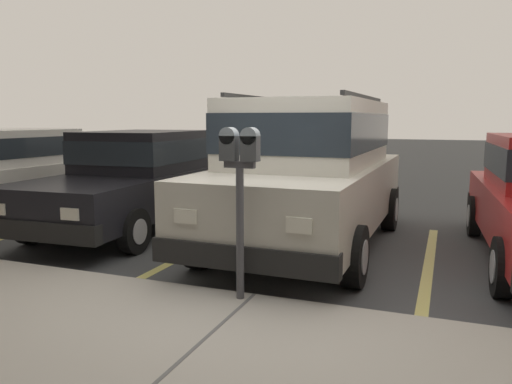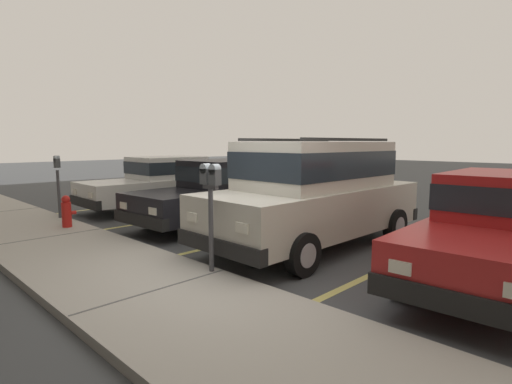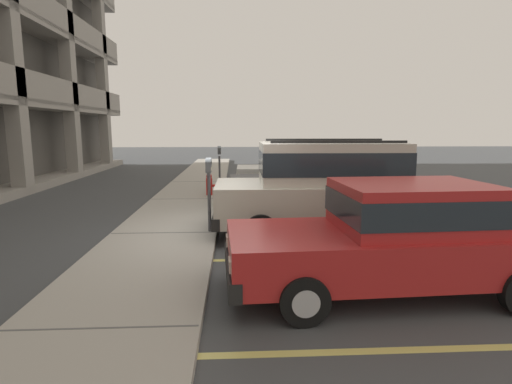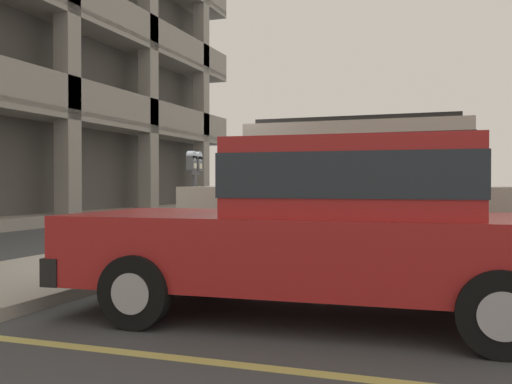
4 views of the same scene
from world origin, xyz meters
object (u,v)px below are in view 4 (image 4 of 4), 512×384
red_sedan (334,224)px  dark_hatchback (396,203)px  parking_meter_far (296,186)px  blue_coupe (417,199)px  fire_hydrant (269,214)px  parking_meter_near (195,177)px  silver_suv (360,190)px

red_sedan → dark_hatchback: 5.95m
dark_hatchback → parking_meter_far: (2.94, 2.74, 0.30)m
blue_coupe → fire_hydrant: (-1.30, 3.23, -0.36)m
parking_meter_near → parking_meter_far: size_ratio=1.01×
silver_suv → parking_meter_near: silver_suv is taller
red_sedan → parking_meter_far: size_ratio=2.99×
parking_meter_near → parking_meter_far: 5.88m
blue_coupe → red_sedan: bearing=-179.5°
dark_hatchback → silver_suv: bearing=172.8°
blue_coupe → parking_meter_far: 2.95m
silver_suv → fire_hydrant: (4.60, 2.81, -0.62)m
red_sedan → parking_meter_far: parking_meter_far is taller
blue_coupe → parking_meter_near: 6.62m
dark_hatchback → parking_meter_near: bearing=134.2°
silver_suv → parking_meter_far: 6.36m
silver_suv → blue_coupe: silver_suv is taller
blue_coupe → parking_meter_far: size_ratio=2.96×
parking_meter_near → fire_hydrant: size_ratio=2.21×
red_sedan → blue_coupe: 8.93m
silver_suv → fire_hydrant: 5.42m
silver_suv → red_sedan: bearing=-174.5°
parking_meter_near → parking_meter_far: (5.87, 0.01, -0.15)m
red_sedan → parking_meter_far: (8.88, 2.77, 0.30)m
blue_coupe → silver_suv: bearing=177.5°
parking_meter_far → silver_suv: bearing=-156.7°
parking_meter_far → parking_meter_near: bearing=-179.9°
silver_suv → dark_hatchback: 2.93m
silver_suv → fire_hydrant: size_ratio=6.86×
blue_coupe → parking_meter_near: (-5.92, 2.93, 0.45)m
parking_meter_near → red_sedan: bearing=-137.4°
dark_hatchback → fire_hydrant: bearing=58.0°
silver_suv → parking_meter_near: (-0.03, 2.51, 0.18)m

